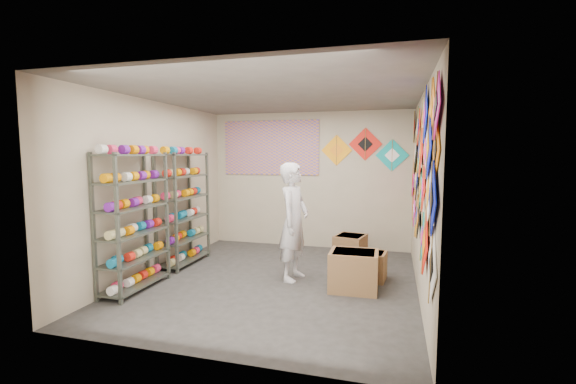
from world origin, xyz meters
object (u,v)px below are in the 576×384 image
(shelf_rack_front, at_px, (133,222))
(shelf_rack_back, at_px, (183,209))
(shopkeeper, at_px, (294,222))
(carton_b, at_px, (368,266))
(carton_c, at_px, (350,248))
(carton_a, at_px, (354,271))

(shelf_rack_front, relative_size, shelf_rack_back, 1.00)
(shelf_rack_back, height_order, shopkeeper, shelf_rack_back)
(carton_b, xyz_separation_m, carton_c, (-0.37, 0.92, 0.02))
(shelf_rack_front, distance_m, carton_a, 3.10)
(shelf_rack_front, bearing_deg, carton_a, 14.87)
(carton_b, bearing_deg, shelf_rack_front, -150.79)
(carton_a, relative_size, carton_b, 1.27)
(shelf_rack_front, xyz_separation_m, shelf_rack_back, (0.00, 1.30, 0.00))
(shelf_rack_back, height_order, carton_a, shelf_rack_back)
(shopkeeper, relative_size, carton_a, 2.69)
(shelf_rack_front, distance_m, carton_c, 3.58)
(shelf_rack_back, relative_size, shopkeeper, 1.09)
(shelf_rack_front, relative_size, shopkeeper, 1.09)
(carton_a, distance_m, carton_c, 1.46)
(shelf_rack_back, xyz_separation_m, carton_a, (2.92, -0.52, -0.68))
(shelf_rack_front, height_order, carton_a, shelf_rack_front)
(shelf_rack_front, relative_size, carton_a, 2.92)
(shelf_rack_back, bearing_deg, shopkeeper, -8.09)
(shelf_rack_back, relative_size, carton_b, 3.71)
(carton_a, height_order, carton_c, carton_a)
(shelf_rack_front, bearing_deg, carton_b, 22.77)
(shelf_rack_back, distance_m, carton_c, 2.96)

